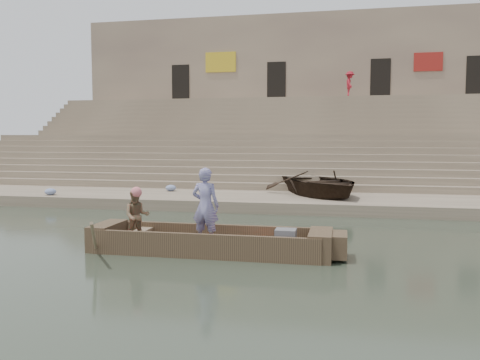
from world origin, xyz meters
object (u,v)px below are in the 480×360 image
(main_rowboat, at_px, (209,248))
(television, at_px, (285,238))
(beached_rowboat, at_px, (320,183))
(standing_man, at_px, (205,206))
(pedestrian, at_px, (350,84))
(rowing_man, at_px, (137,216))

(main_rowboat, relative_size, television, 10.87)
(main_rowboat, bearing_deg, beached_rowboat, 76.15)
(standing_man, height_order, beached_rowboat, standing_man)
(television, xyz_separation_m, pedestrian, (1.56, 21.55, 5.59))
(rowing_man, bearing_deg, television, -19.71)
(rowing_man, bearing_deg, beached_rowboat, 43.58)
(beached_rowboat, distance_m, pedestrian, 13.96)
(standing_man, height_order, rowing_man, standing_man)
(standing_man, height_order, television, standing_man)
(rowing_man, height_order, pedestrian, pedestrian)
(main_rowboat, relative_size, pedestrian, 3.08)
(rowing_man, distance_m, television, 3.49)
(rowing_man, xyz_separation_m, television, (3.46, 0.20, -0.42))
(main_rowboat, xyz_separation_m, beached_rowboat, (2.13, 8.63, 0.78))
(main_rowboat, xyz_separation_m, rowing_man, (-1.70, -0.20, 0.73))
(rowing_man, relative_size, beached_rowboat, 0.26)
(television, bearing_deg, main_rowboat, 180.00)
(standing_man, relative_size, beached_rowboat, 0.37)
(main_rowboat, relative_size, rowing_man, 4.05)
(beached_rowboat, bearing_deg, main_rowboat, -132.78)
(main_rowboat, distance_m, television, 1.79)
(rowing_man, xyz_separation_m, beached_rowboat, (3.83, 8.82, 0.05))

